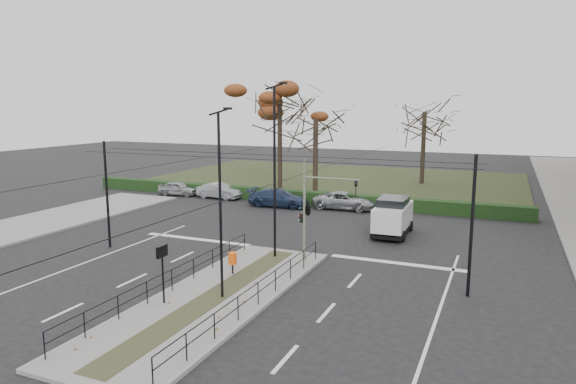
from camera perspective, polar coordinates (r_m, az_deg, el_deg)
name	(u,v)px	position (r m, az deg, el deg)	size (l,w,h in m)	color
ground	(243,281)	(23.94, -4.97, -9.77)	(140.00, 140.00, 0.00)	black
median_island	(215,298)	(21.88, -8.12, -11.55)	(4.40, 15.00, 0.14)	slate
park	(335,180)	(55.07, 5.23, 1.37)	(38.00, 26.00, 0.10)	#222D16
hedge	(285,196)	(42.60, -0.33, -0.41)	(38.00, 1.00, 1.00)	black
median_railing	(213,277)	(21.49, -8.32, -9.38)	(4.14, 13.24, 0.92)	black
catenary	(258,201)	(24.44, -3.31, -1.03)	(20.00, 34.00, 6.00)	black
traffic_light	(309,208)	(25.82, 2.39, -1.80)	(3.13, 1.77, 4.60)	#69765B
litter_bin	(232,259)	(24.27, -6.19, -7.38)	(0.39, 0.39, 1.01)	black
info_panel	(162,258)	(20.97, -13.82, -7.13)	(0.13, 0.62, 2.36)	black
streetlamp_median_near	(221,203)	(20.63, -7.50, -1.27)	(0.64, 0.13, 7.72)	black
streetlamp_median_far	(275,170)	(26.00, -1.47, 2.43)	(0.75, 0.15, 8.92)	black
parked_car_first	(179,188)	(46.54, -12.07, 0.38)	(1.46, 3.64, 1.24)	#929598
parked_car_second	(219,191)	(44.41, -7.65, 0.12)	(1.39, 3.98, 1.31)	#929598
parked_car_third	(279,198)	(40.50, -1.04, -0.65)	(1.97, 4.85, 1.41)	#212F4D
parked_car_fourth	(345,201)	(39.75, 6.35, -0.96)	(2.20, 4.77, 1.33)	#929598
white_van	(393,215)	(32.26, 11.58, -2.57)	(2.06, 4.37, 2.34)	silver
rust_tree	(280,94)	(48.65, -0.93, 10.80)	(8.42, 8.42, 11.61)	black
bare_tree_center	(425,117)	(53.09, 14.93, 8.04)	(5.96, 5.96, 9.54)	black
bare_tree_near	(316,125)	(44.18, 3.10, 7.47)	(6.24, 6.24, 8.86)	black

